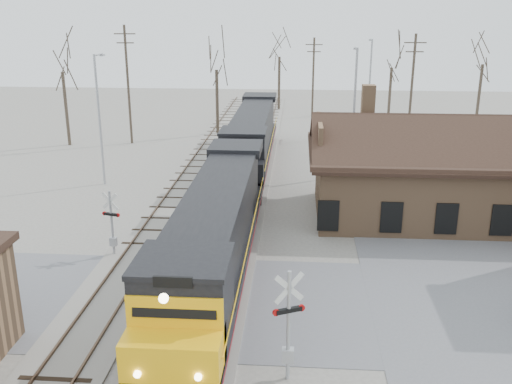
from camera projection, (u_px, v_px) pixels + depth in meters
The scene contains 20 objects.
ground at pixel (210, 302), 25.14m from camera, with size 140.00×140.00×0.00m, color #9F9A8F.
road at pixel (210, 302), 25.14m from camera, with size 60.00×9.00×0.03m, color slate.
track_main at pixel (243, 195), 39.36m from camera, with size 3.40×90.00×0.24m.
track_siding at pixel (179, 194), 39.68m from camera, with size 3.40×90.00×0.24m.
depot at pixel (432, 179), 34.94m from camera, with size 15.20×9.31×7.90m.
locomotive_lead at pixel (214, 238), 25.95m from camera, with size 3.09×20.68×4.59m.
locomotive_trailing at pixel (252, 138), 45.84m from camera, with size 3.09×20.68×4.35m.
crossbuck_near at pixel (288, 330), 19.40m from camera, with size 1.11×0.56×4.13m.
crossbuck_far at pixel (112, 225), 29.38m from camera, with size 1.00×0.35×3.56m.
streetlight_a at pixel (100, 113), 40.67m from camera, with size 0.25×2.04×9.37m.
streetlight_b at pixel (354, 106), 42.75m from camera, with size 0.25×2.04×9.68m.
streetlight_c at pixel (370, 82), 57.08m from camera, with size 0.25×2.04×9.55m.
utility_pole_a at pixel (128, 83), 53.21m from camera, with size 2.00×0.24×10.98m.
utility_pole_b at pixel (313, 76), 67.15m from camera, with size 2.00×0.24×9.19m.
utility_pole_c at pixel (412, 88), 52.70m from camera, with size 2.00×0.24×10.23m.
tree_a at pixel (61, 59), 51.81m from camera, with size 4.56×4.56×11.18m.
tree_b at pixel (216, 59), 56.50m from camera, with size 4.36×4.36×10.69m.
tree_c at pixel (280, 48), 70.78m from camera, with size 4.42×4.42×10.84m.
tree_d at pixel (392, 59), 64.23m from camera, with size 3.99×3.99×9.78m.
tree_e at pixel (484, 53), 58.46m from camera, with size 4.60×4.60×11.26m.
Camera 1 is at (3.71, -22.22, 12.35)m, focal length 40.00 mm.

